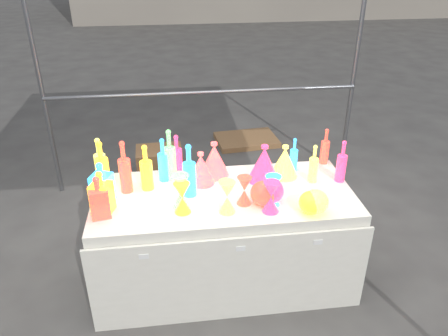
{
  "coord_description": "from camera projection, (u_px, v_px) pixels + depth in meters",
  "views": [
    {
      "loc": [
        -0.33,
        -2.57,
        2.33
      ],
      "look_at": [
        0.0,
        0.0,
        0.95
      ],
      "focal_mm": 35.0,
      "sensor_mm": 36.0,
      "label": 1
    }
  ],
  "objects": [
    {
      "name": "ground",
      "position": [
        224.0,
        276.0,
        3.38
      ],
      "size": [
        80.0,
        80.0,
        0.0
      ],
      "primitive_type": "plane",
      "color": "#625F5A",
      "rests_on": "ground"
    },
    {
      "name": "display_table",
      "position": [
        224.0,
        238.0,
        3.2
      ],
      "size": [
        1.84,
        0.83,
        0.75
      ],
      "color": "white",
      "rests_on": "ground"
    },
    {
      "name": "cardboard_box_closed",
      "position": [
        160.0,
        164.0,
        4.67
      ],
      "size": [
        0.49,
        0.36,
        0.35
      ],
      "primitive_type": "cube",
      "rotation": [
        0.0,
        0.0,
        0.03
      ],
      "color": "#9C6F46",
      "rests_on": "ground"
    },
    {
      "name": "cardboard_box_flat",
      "position": [
        246.0,
        140.0,
        5.56
      ],
      "size": [
        0.8,
        0.61,
        0.06
      ],
      "primitive_type": "cube",
      "rotation": [
        0.0,
        0.0,
        0.1
      ],
      "color": "#9C6F46",
      "rests_on": "ground"
    },
    {
      "name": "bottle_0",
      "position": [
        146.0,
        167.0,
        3.01
      ],
      "size": [
        0.1,
        0.1,
        0.34
      ],
      "primitive_type": null,
      "rotation": [
        0.0,
        0.0,
        -0.21
      ],
      "color": "red",
      "rests_on": "display_table"
    },
    {
      "name": "bottle_1",
      "position": [
        163.0,
        160.0,
        3.12
      ],
      "size": [
        0.1,
        0.1,
        0.33
      ],
      "primitive_type": null,
      "rotation": [
        0.0,
        0.0,
        -0.29
      ],
      "color": "green",
      "rests_on": "display_table"
    },
    {
      "name": "bottle_2",
      "position": [
        125.0,
        167.0,
        2.97
      ],
      "size": [
        0.11,
        0.11,
        0.38
      ],
      "primitive_type": null,
      "rotation": [
        0.0,
        0.0,
        0.32
      ],
      "color": "orange",
      "rests_on": "display_table"
    },
    {
      "name": "bottle_3",
      "position": [
        177.0,
        154.0,
        3.23
      ],
      "size": [
        0.1,
        0.1,
        0.31
      ],
      "primitive_type": null,
      "rotation": [
        0.0,
        0.0,
        0.4
      ],
      "color": "#1D3DA9",
      "rests_on": "display_table"
    },
    {
      "name": "bottle_4",
      "position": [
        100.0,
        161.0,
        3.08
      ],
      "size": [
        0.09,
        0.09,
        0.35
      ],
      "primitive_type": null,
      "rotation": [
        0.0,
        0.0,
        0.09
      ],
      "color": "#126470",
      "rests_on": "display_table"
    },
    {
      "name": "bottle_5",
      "position": [
        170.0,
        155.0,
        3.13
      ],
      "size": [
        0.09,
        0.09,
        0.39
      ],
      "primitive_type": null,
      "rotation": [
        0.0,
        0.0,
        -0.13
      ],
      "color": "#CC28C2",
      "rests_on": "display_table"
    },
    {
      "name": "bottle_6",
      "position": [
        102.0,
        165.0,
        3.02
      ],
      "size": [
        0.1,
        0.1,
        0.36
      ],
      "primitive_type": null,
      "rotation": [
        0.0,
        0.0,
        -0.08
      ],
      "color": "red",
      "rests_on": "display_table"
    },
    {
      "name": "bottle_7",
      "position": [
        189.0,
        170.0,
        2.92
      ],
      "size": [
        0.1,
        0.1,
        0.38
      ],
      "primitive_type": null,
      "rotation": [
        0.0,
        0.0,
        0.11
      ],
      "color": "green",
      "rests_on": "display_table"
    },
    {
      "name": "decanter_0",
      "position": [
        101.0,
        192.0,
        2.76
      ],
      "size": [
        0.15,
        0.15,
        0.29
      ],
      "primitive_type": null,
      "rotation": [
        0.0,
        0.0,
        -0.29
      ],
      "color": "red",
      "rests_on": "display_table"
    },
    {
      "name": "decanter_1",
      "position": [
        99.0,
        197.0,
        2.72
      ],
      "size": [
        0.14,
        0.14,
        0.28
      ],
      "primitive_type": null,
      "rotation": [
        0.0,
        0.0,
        0.2
      ],
      "color": "orange",
      "rests_on": "display_table"
    },
    {
      "name": "decanter_2",
      "position": [
        102.0,
        183.0,
        2.86
      ],
      "size": [
        0.16,
        0.16,
        0.29
      ],
      "primitive_type": null,
      "rotation": [
        0.0,
        0.0,
        -0.33
      ],
      "color": "green",
      "rests_on": "display_table"
    },
    {
      "name": "hourglass_0",
      "position": [
        244.0,
        191.0,
        2.87
      ],
      "size": [
        0.11,
        0.11,
        0.2
      ],
      "primitive_type": null,
      "rotation": [
        0.0,
        0.0,
        -0.13
      ],
      "color": "orange",
      "rests_on": "display_table"
    },
    {
      "name": "hourglass_1",
      "position": [
        271.0,
        197.0,
        2.78
      ],
      "size": [
        0.13,
        0.13,
        0.22
      ],
      "primitive_type": null,
      "rotation": [
        0.0,
        0.0,
        0.17
      ],
      "color": "#1D3DA9",
      "rests_on": "display_table"
    },
    {
      "name": "hourglass_2",
      "position": [
        227.0,
        197.0,
        2.78
      ],
      "size": [
        0.12,
        0.12,
        0.22
      ],
      "primitive_type": null,
      "rotation": [
        0.0,
        0.0,
        -0.1
      ],
      "color": "#126470",
      "rests_on": "display_table"
    },
    {
      "name": "hourglass_3",
      "position": [
        181.0,
        191.0,
        2.83
      ],
      "size": [
        0.12,
        0.12,
        0.23
      ],
      "primitive_type": null,
      "rotation": [
        0.0,
        0.0,
        0.06
      ],
      "color": "#CC28C2",
      "rests_on": "display_table"
    },
    {
      "name": "hourglass_4",
      "position": [
        182.0,
        198.0,
        2.77
      ],
      "size": [
        0.14,
        0.14,
        0.21
      ],
      "primitive_type": null,
      "rotation": [
        0.0,
        0.0,
        0.35
      ],
      "color": "red",
      "rests_on": "display_table"
    },
    {
      "name": "hourglass_5",
      "position": [
        273.0,
        191.0,
        2.85
      ],
      "size": [
        0.13,
        0.13,
        0.21
      ],
      "primitive_type": null,
      "rotation": [
        0.0,
        0.0,
        -0.23
      ],
      "color": "green",
      "rests_on": "display_table"
    },
    {
      "name": "globe_0",
      "position": [
        312.0,
        204.0,
        2.79
      ],
      "size": [
        0.17,
        0.17,
        0.13
      ],
      "primitive_type": null,
      "rotation": [
        0.0,
        0.0,
        0.02
      ],
      "color": "red",
      "rests_on": "display_table"
    },
    {
      "name": "globe_1",
      "position": [
        315.0,
        203.0,
        2.79
      ],
      "size": [
        0.18,
        0.18,
        0.14
      ],
      "primitive_type": null,
      "rotation": [
        0.0,
        0.0,
        -0.05
      ],
      "color": "#126470",
      "rests_on": "display_table"
    },
    {
      "name": "globe_2",
      "position": [
        264.0,
        194.0,
        2.88
      ],
      "size": [
        0.23,
        0.23,
        0.14
      ],
      "primitive_type": null,
      "rotation": [
        0.0,
        0.0,
        -0.31
      ],
      "color": "orange",
      "rests_on": "display_table"
    },
    {
      "name": "globe_3",
      "position": [
        270.0,
        192.0,
        2.9
      ],
      "size": [
        0.23,
        0.23,
        0.15
      ],
      "primitive_type": null,
      "rotation": [
        0.0,
        0.0,
        -0.28
      ],
      "color": "#1D3DA9",
      "rests_on": "display_table"
    },
    {
      "name": "lampshade_0",
      "position": [
        201.0,
        168.0,
        3.11
      ],
      "size": [
        0.2,
        0.2,
        0.24
      ],
      "primitive_type": null,
      "rotation": [
        0.0,
        0.0,
        0.01
      ],
      "color": "gold",
      "rests_on": "display_table"
    },
    {
      "name": "lampshade_1",
      "position": [
        214.0,
        159.0,
        3.21
      ],
      "size": [
        0.27,
        0.27,
        0.26
      ],
      "primitive_type": null,
      "rotation": [
        0.0,
        0.0,
        0.23
      ],
      "color": "gold",
      "rests_on": "display_table"
    },
    {
      "name": "lampshade_2",
      "position": [
        264.0,
        163.0,
        3.14
      ],
      "size": [
        0.29,
        0.29,
        0.28
      ],
      "primitive_type": null,
      "rotation": [
        0.0,
        0.0,
        -0.3
      ],
      "color": "#1D3DA9",
      "rests_on": "display_table"
    },
    {
      "name": "lampshade_3",
      "position": [
        285.0,
        161.0,
        3.19
      ],
      "size": [
        0.23,
        0.23,
        0.25
      ],
      "primitive_type": null,
      "rotation": [
        0.0,
        0.0,
        0.09
      ],
      "color": "#126470",
      "rests_on": "display_table"
    },
    {
      "name": "bottle_8",
      "position": [
        294.0,
        154.0,
        3.27
      ],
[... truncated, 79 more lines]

